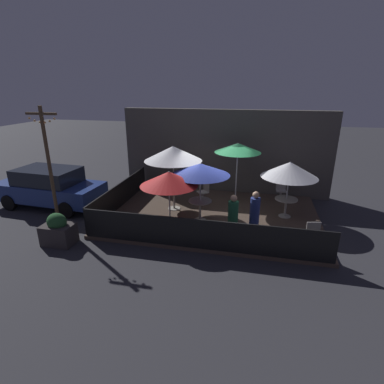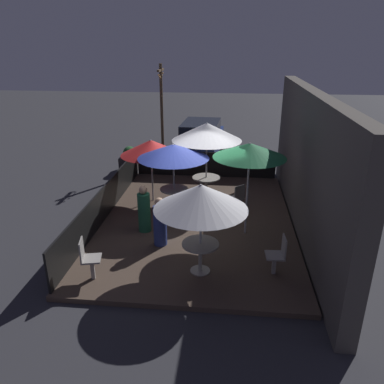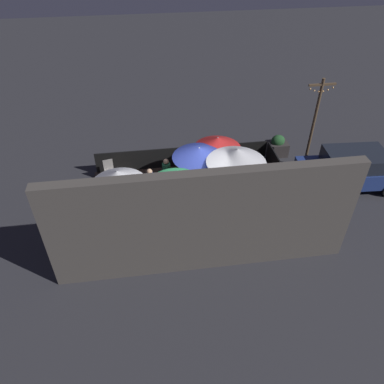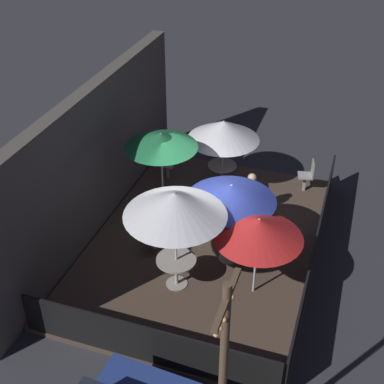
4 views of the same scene
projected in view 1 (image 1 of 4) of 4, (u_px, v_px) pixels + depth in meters
ground_plane at (214, 216)px, 11.47m from camera, size 60.00×60.00×0.00m
patio_deck at (214, 215)px, 11.45m from camera, size 7.72×5.44×0.12m
building_wall at (225, 152)px, 13.56m from camera, size 9.32×0.36×3.78m
fence_front at (201, 234)px, 8.81m from camera, size 7.52×0.05×0.95m
fence_side_left at (121, 194)px, 12.06m from camera, size 0.05×5.24×0.95m
patio_umbrella_0 at (290, 170)px, 10.58m from camera, size 2.01×2.01×2.08m
patio_umbrella_1 at (200, 169)px, 10.23m from camera, size 2.06×2.06×2.12m
patio_umbrella_2 at (173, 154)px, 11.17m from camera, size 2.19×2.19×2.50m
patio_umbrella_3 at (169, 179)px, 9.69m from camera, size 1.91×1.91×2.00m
patio_umbrella_4 at (238, 148)px, 11.79m from camera, size 1.84×1.84×2.49m
dining_table_0 at (286, 202)px, 11.00m from camera, size 0.81×0.81×0.71m
dining_table_1 at (200, 205)px, 10.66m from camera, size 0.83×0.83×0.77m
dining_table_2 at (174, 195)px, 11.72m from camera, size 0.89×0.89×0.73m
patio_chair_0 at (204, 191)px, 12.44m from camera, size 0.57×0.57×0.90m
patio_chair_1 at (311, 234)px, 8.74m from camera, size 0.48×0.48×0.95m
patio_chair_2 at (281, 189)px, 12.60m from camera, size 0.42×0.42×0.91m
patron_0 at (233, 215)px, 9.83m from camera, size 0.36×0.36×1.30m
patron_1 at (255, 211)px, 10.21m from camera, size 0.46×0.46×1.28m
planter_box at (58, 231)px, 9.36m from camera, size 0.96×0.67×1.03m
light_post at (49, 162)px, 10.04m from camera, size 1.10×0.12×4.14m
parked_car_0 at (49, 187)px, 12.17m from camera, size 4.44×2.00×1.62m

